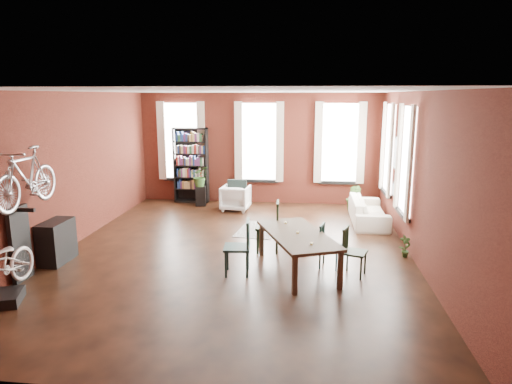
# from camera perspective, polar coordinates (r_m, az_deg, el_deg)

# --- Properties ---
(room) EXTENTS (9.00, 9.04, 3.22)m
(room) POSITION_cam_1_polar(r_m,az_deg,el_deg) (9.41, -0.65, 6.00)
(room) COLOR black
(room) RESTS_ON ground
(dining_table) EXTENTS (1.64, 2.26, 0.70)m
(dining_table) POSITION_cam_1_polar(r_m,az_deg,el_deg) (8.31, 5.16, -7.50)
(dining_table) COLOR #453829
(dining_table) RESTS_ON ground
(dining_chair_a) EXTENTS (0.49, 0.49, 0.99)m
(dining_chair_a) POSITION_cam_1_polar(r_m,az_deg,el_deg) (8.10, -2.40, -6.92)
(dining_chair_a) COLOR #1B3D39
(dining_chair_a) RESTS_ON ground
(dining_chair_b) EXTENTS (0.50, 0.50, 1.03)m
(dining_chair_b) POSITION_cam_1_polar(r_m,az_deg,el_deg) (9.26, 1.44, -4.34)
(dining_chair_b) COLOR black
(dining_chair_b) RESTS_ON ground
(dining_chair_c) EXTENTS (0.50, 0.50, 0.86)m
(dining_chair_c) POSITION_cam_1_polar(r_m,az_deg,el_deg) (8.24, 12.21, -7.36)
(dining_chair_c) COLOR black
(dining_chair_c) RESTS_ON ground
(dining_chair_d) EXTENTS (0.46, 0.46, 0.81)m
(dining_chair_d) POSITION_cam_1_polar(r_m,az_deg,el_deg) (8.54, 9.26, -6.71)
(dining_chair_d) COLOR #183634
(dining_chair_d) RESTS_ON ground
(bookshelf) EXTENTS (1.00, 0.32, 2.20)m
(bookshelf) POSITION_cam_1_polar(r_m,az_deg,el_deg) (13.57, -8.12, 3.32)
(bookshelf) COLOR black
(bookshelf) RESTS_ON ground
(white_armchair) EXTENTS (0.79, 0.75, 0.76)m
(white_armchair) POSITION_cam_1_polar(r_m,az_deg,el_deg) (12.59, -2.57, -0.58)
(white_armchair) COLOR silver
(white_armchair) RESTS_ON ground
(cream_sofa) EXTENTS (0.61, 2.08, 0.81)m
(cream_sofa) POSITION_cam_1_polar(r_m,az_deg,el_deg) (11.69, 13.90, -1.78)
(cream_sofa) COLOR beige
(cream_sofa) RESTS_ON ground
(striped_rug) EXTENTS (1.05, 1.51, 0.01)m
(striped_rug) POSITION_cam_1_polar(r_m,az_deg,el_deg) (10.83, 0.30, -4.72)
(striped_rug) COLOR black
(striped_rug) RESTS_ON ground
(bike_trainer) EXTENTS (0.73, 0.73, 0.16)m
(bike_trainer) POSITION_cam_1_polar(r_m,az_deg,el_deg) (8.13, -29.24, -11.54)
(bike_trainer) COLOR black
(bike_trainer) RESTS_ON ground
(bike_wall_rack) EXTENTS (0.16, 0.60, 1.30)m
(bike_wall_rack) POSITION_cam_1_polar(r_m,az_deg,el_deg) (8.76, -27.41, -5.77)
(bike_wall_rack) COLOR black
(bike_wall_rack) RESTS_ON ground
(console_table) EXTENTS (0.40, 0.80, 0.80)m
(console_table) POSITION_cam_1_polar(r_m,az_deg,el_deg) (9.49, -23.65, -5.70)
(console_table) COLOR black
(console_table) RESTS_ON ground
(plant_stand) EXTENTS (0.32, 0.32, 0.57)m
(plant_stand) POSITION_cam_1_polar(r_m,az_deg,el_deg) (13.22, -6.91, -0.48)
(plant_stand) COLOR black
(plant_stand) RESTS_ON ground
(plant_by_sofa) EXTENTS (0.63, 0.82, 0.33)m
(plant_by_sofa) POSITION_cam_1_polar(r_m,az_deg,el_deg) (12.85, 12.05, -1.57)
(plant_by_sofa) COLOR #365E25
(plant_by_sofa) RESTS_ON ground
(plant_small) EXTENTS (0.39, 0.49, 0.16)m
(plant_small) POSITION_cam_1_polar(r_m,az_deg,el_deg) (9.50, 18.09, -7.29)
(plant_small) COLOR #285020
(plant_small) RESTS_ON ground
(bicycle_hung) EXTENTS (0.47, 1.00, 1.66)m
(bicycle_hung) POSITION_cam_1_polar(r_m,az_deg,el_deg) (8.32, -26.96, 3.88)
(bicycle_hung) COLOR #A5A8AD
(bicycle_hung) RESTS_ON bike_wall_rack
(plant_on_stand) EXTENTS (0.69, 0.73, 0.47)m
(plant_on_stand) POSITION_cam_1_polar(r_m,az_deg,el_deg) (13.10, -7.00, 1.70)
(plant_on_stand) COLOR #325D25
(plant_on_stand) RESTS_ON plant_stand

